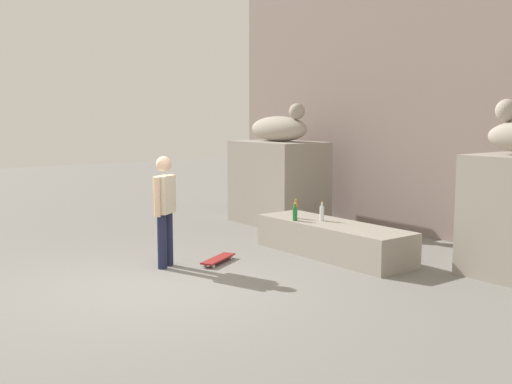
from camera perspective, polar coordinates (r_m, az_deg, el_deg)
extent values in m
plane|color=slate|center=(8.35, -8.41, -8.74)|extent=(40.00, 40.00, 0.00)
cube|color=gray|center=(12.03, 16.99, 11.89)|extent=(11.13, 0.60, 6.66)
cube|color=gray|center=(12.87, 2.08, 0.87)|extent=(1.91, 1.26, 1.72)
ellipsoid|color=#A4998B|center=(12.79, 2.11, 5.86)|extent=(1.62, 0.62, 0.52)
sphere|color=#A4998B|center=(12.38, 3.82, 7.45)|extent=(0.32, 0.32, 0.32)
sphere|color=#A4998B|center=(9.32, 22.21, 7.00)|extent=(0.32, 0.32, 0.32)
cube|color=gray|center=(10.09, 7.09, -4.37)|extent=(2.85, 0.89, 0.54)
cylinder|color=#1E233F|center=(9.44, -8.11, -4.31)|extent=(0.14, 0.14, 0.82)
cylinder|color=#1E233F|center=(9.27, -8.68, -4.54)|extent=(0.14, 0.14, 0.82)
cube|color=beige|center=(9.24, -8.47, -0.23)|extent=(0.37, 0.41, 0.56)
sphere|color=beige|center=(9.19, -8.52, 2.58)|extent=(0.23, 0.23, 0.23)
cylinder|color=beige|center=(9.44, -7.84, -0.12)|extent=(0.09, 0.09, 0.58)
cylinder|color=beige|center=(9.04, -9.13, -0.47)|extent=(0.09, 0.09, 0.58)
cube|color=maroon|center=(9.58, -3.51, -6.17)|extent=(0.56, 0.80, 0.02)
cylinder|color=white|center=(9.30, -3.98, -6.84)|extent=(0.05, 0.06, 0.06)
cylinder|color=white|center=(9.37, -4.74, -6.75)|extent=(0.05, 0.06, 0.06)
cylinder|color=white|center=(9.82, -2.33, -6.07)|extent=(0.05, 0.06, 0.06)
cylinder|color=white|center=(9.88, -3.06, -6.00)|extent=(0.05, 0.06, 0.06)
cylinder|color=#1E722D|center=(10.18, 3.62, -2.04)|extent=(0.08, 0.08, 0.22)
cylinder|color=#1E722D|center=(10.16, 3.63, -1.26)|extent=(0.04, 0.04, 0.06)
cylinder|color=yellow|center=(10.16, 3.63, -1.06)|extent=(0.04, 0.04, 0.01)
cylinder|color=silver|center=(10.21, 6.11, -1.99)|extent=(0.07, 0.07, 0.24)
cylinder|color=silver|center=(10.19, 6.12, -1.16)|extent=(0.03, 0.03, 0.06)
cylinder|color=yellow|center=(10.19, 6.12, -0.96)|extent=(0.04, 0.04, 0.01)
cylinder|color=orange|center=(10.41, 3.68, -1.76)|extent=(0.06, 0.06, 0.25)
cylinder|color=orange|center=(10.39, 3.69, -0.92)|extent=(0.03, 0.03, 0.06)
cylinder|color=yellow|center=(10.38, 3.69, -0.72)|extent=(0.03, 0.03, 0.01)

